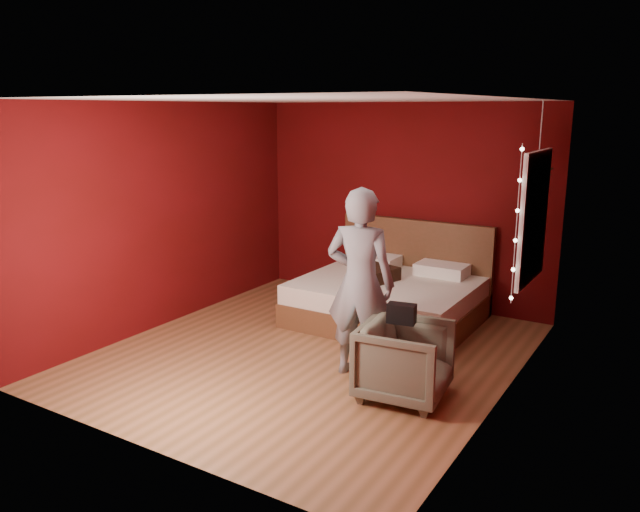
{
  "coord_description": "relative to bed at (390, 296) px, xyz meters",
  "views": [
    {
      "loc": [
        3.31,
        -5.2,
        2.52
      ],
      "look_at": [
        -0.13,
        0.4,
        0.96
      ],
      "focal_mm": 35.0,
      "sensor_mm": 36.0,
      "label": 1
    }
  ],
  "objects": [
    {
      "name": "throw_pillow",
      "position": [
        -0.15,
        -0.13,
        0.3
      ],
      "size": [
        0.55,
        0.55,
        0.16
      ],
      "primitive_type": "cube",
      "rotation": [
        0.0,
        0.0,
        -0.29
      ],
      "color": "#331A11",
      "rests_on": "bed"
    },
    {
      "name": "room_walls",
      "position": [
        -0.24,
        -1.43,
        1.39
      ],
      "size": [
        4.04,
        4.54,
        2.62
      ],
      "color": "#56090B",
      "rests_on": "ground"
    },
    {
      "name": "person",
      "position": [
        0.43,
        -1.61,
        0.62
      ],
      "size": [
        0.73,
        0.54,
        1.83
      ],
      "primitive_type": "imported",
      "rotation": [
        0.0,
        0.0,
        3.3
      ],
      "color": "slate",
      "rests_on": "ground"
    },
    {
      "name": "handbag",
      "position": [
        0.97,
        -1.86,
        0.49
      ],
      "size": [
        0.26,
        0.16,
        0.17
      ],
      "primitive_type": "cube",
      "rotation": [
        0.0,
        0.0,
        0.17
      ],
      "color": "black",
      "rests_on": "armchair"
    },
    {
      "name": "floor",
      "position": [
        -0.24,
        -1.43,
        -0.29
      ],
      "size": [
        4.5,
        4.5,
        0.0
      ],
      "primitive_type": "plane",
      "color": "#945D3B",
      "rests_on": "ground"
    },
    {
      "name": "hanging_plant",
      "position": [
        1.59,
        0.12,
        1.46
      ],
      "size": [
        0.41,
        0.38,
        1.03
      ],
      "color": "silver",
      "rests_on": "room_walls"
    },
    {
      "name": "armchair",
      "position": [
        1.02,
        -1.85,
        0.05
      ],
      "size": [
        0.84,
        0.82,
        0.69
      ],
      "primitive_type": "imported",
      "rotation": [
        0.0,
        0.0,
        1.69
      ],
      "color": "#696852",
      "rests_on": "ground"
    },
    {
      "name": "window",
      "position": [
        1.73,
        -0.53,
        1.21
      ],
      "size": [
        0.05,
        0.97,
        1.27
      ],
      "color": "white",
      "rests_on": "room_walls"
    },
    {
      "name": "bed",
      "position": [
        0.0,
        0.0,
        0.0
      ],
      "size": [
        2.05,
        1.74,
        1.13
      ],
      "color": "brown",
      "rests_on": "ground"
    },
    {
      "name": "fairy_lights",
      "position": [
        1.7,
        -1.05,
        1.21
      ],
      "size": [
        0.04,
        0.04,
        1.45
      ],
      "color": "silver",
      "rests_on": "room_walls"
    }
  ]
}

